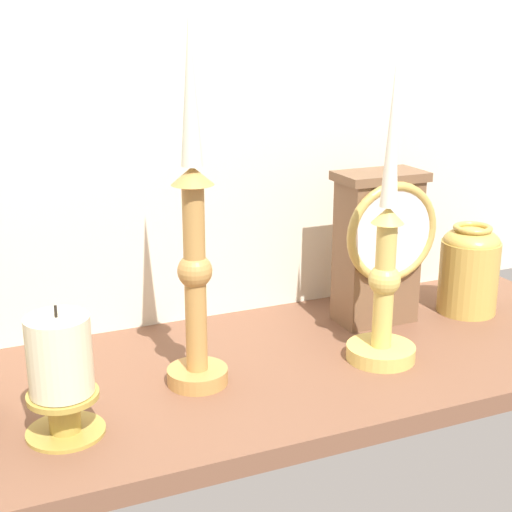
# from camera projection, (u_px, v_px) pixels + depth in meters

# --- Properties ---
(ground_plane) EXTENTS (1.00, 0.36, 0.02)m
(ground_plane) POSITION_uv_depth(u_px,v_px,m) (259.00, 374.00, 0.92)
(ground_plane) COLOR brown
(back_wall) EXTENTS (1.20, 0.02, 0.65)m
(back_wall) POSITION_uv_depth(u_px,v_px,m) (202.00, 83.00, 0.98)
(back_wall) COLOR silver
(back_wall) RESTS_ON ground_plane
(mantel_clock) EXTENTS (0.14, 0.09, 0.21)m
(mantel_clock) POSITION_uv_depth(u_px,v_px,m) (379.00, 245.00, 1.02)
(mantel_clock) COLOR brown
(mantel_clock) RESTS_ON ground_plane
(candlestick_tall_left) EXTENTS (0.07, 0.07, 0.41)m
(candlestick_tall_left) POSITION_uv_depth(u_px,v_px,m) (194.00, 252.00, 0.82)
(candlestick_tall_left) COLOR #B68545
(candlestick_tall_left) RESTS_ON ground_plane
(candlestick_tall_center) EXTENTS (0.09, 0.09, 0.36)m
(candlestick_tall_center) POSITION_uv_depth(u_px,v_px,m) (385.00, 275.00, 0.90)
(candlestick_tall_center) COLOR #D1B65A
(candlestick_tall_center) RESTS_ON ground_plane
(brass_vase_jar) EXTENTS (0.08, 0.08, 0.13)m
(brass_vase_jar) POSITION_uv_depth(u_px,v_px,m) (469.00, 267.00, 1.07)
(brass_vase_jar) COLOR gold
(brass_vase_jar) RESTS_ON ground_plane
(pillar_candle_front) EXTENTS (0.08, 0.08, 0.14)m
(pillar_candle_front) POSITION_uv_depth(u_px,v_px,m) (61.00, 372.00, 0.74)
(pillar_candle_front) COLOR #AD913D
(pillar_candle_front) RESTS_ON ground_plane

